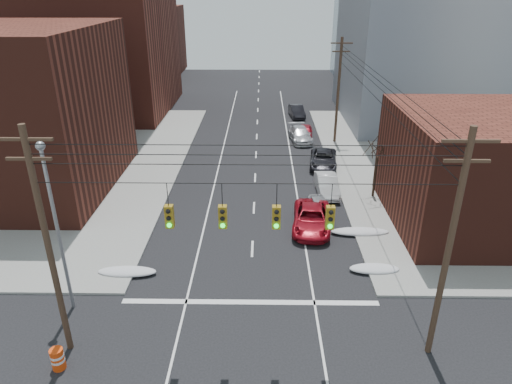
{
  "coord_description": "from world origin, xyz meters",
  "views": [
    {
      "loc": [
        0.59,
        -13.57,
        15.83
      ],
      "look_at": [
        0.21,
        14.39,
        3.0
      ],
      "focal_mm": 32.0,
      "sensor_mm": 36.0,
      "label": 1
    }
  ],
  "objects_px": {
    "parked_car_e": "(306,131)",
    "parked_car_b": "(327,185)",
    "lot_car_a": "(78,187)",
    "lot_car_d": "(87,144)",
    "lot_car_c": "(17,183)",
    "red_pickup": "(311,218)",
    "lot_car_b": "(105,145)",
    "parked_car_f": "(297,111)",
    "parked_car_c": "(323,159)",
    "construction_barrel": "(58,359)",
    "parked_car_d": "(300,134)",
    "parked_car_a": "(320,208)"
  },
  "relations": [
    {
      "from": "lot_car_a",
      "to": "lot_car_b",
      "type": "relative_size",
      "value": 0.96
    },
    {
      "from": "red_pickup",
      "to": "parked_car_f",
      "type": "height_order",
      "value": "red_pickup"
    },
    {
      "from": "parked_car_a",
      "to": "parked_car_d",
      "type": "relative_size",
      "value": 0.71
    },
    {
      "from": "parked_car_a",
      "to": "parked_car_f",
      "type": "height_order",
      "value": "parked_car_f"
    },
    {
      "from": "parked_car_e",
      "to": "lot_car_a",
      "type": "bearing_deg",
      "value": -135.31
    },
    {
      "from": "lot_car_b",
      "to": "lot_car_d",
      "type": "bearing_deg",
      "value": 90.26
    },
    {
      "from": "parked_car_c",
      "to": "lot_car_c",
      "type": "height_order",
      "value": "parked_car_c"
    },
    {
      "from": "red_pickup",
      "to": "lot_car_b",
      "type": "xyz_separation_m",
      "value": [
        -19.62,
        15.87,
        -0.0
      ]
    },
    {
      "from": "parked_car_d",
      "to": "construction_barrel",
      "type": "height_order",
      "value": "parked_car_d"
    },
    {
      "from": "parked_car_e",
      "to": "parked_car_b",
      "type": "bearing_deg",
      "value": -82.94
    },
    {
      "from": "parked_car_b",
      "to": "parked_car_c",
      "type": "distance_m",
      "value": 6.13
    },
    {
      "from": "parked_car_a",
      "to": "lot_car_a",
      "type": "height_order",
      "value": "lot_car_a"
    },
    {
      "from": "parked_car_e",
      "to": "lot_car_d",
      "type": "bearing_deg",
      "value": -160.67
    },
    {
      "from": "parked_car_d",
      "to": "lot_car_b",
      "type": "height_order",
      "value": "parked_car_d"
    },
    {
      "from": "parked_car_a",
      "to": "parked_car_f",
      "type": "bearing_deg",
      "value": 85.45
    },
    {
      "from": "parked_car_b",
      "to": "lot_car_a",
      "type": "distance_m",
      "value": 20.22
    },
    {
      "from": "red_pickup",
      "to": "parked_car_d",
      "type": "relative_size",
      "value": 1.07
    },
    {
      "from": "parked_car_e",
      "to": "lot_car_d",
      "type": "height_order",
      "value": "lot_car_d"
    },
    {
      "from": "parked_car_a",
      "to": "lot_car_d",
      "type": "height_order",
      "value": "lot_car_d"
    },
    {
      "from": "lot_car_b",
      "to": "construction_barrel",
      "type": "height_order",
      "value": "lot_car_b"
    },
    {
      "from": "lot_car_a",
      "to": "parked_car_f",
      "type": "bearing_deg",
      "value": -29.79
    },
    {
      "from": "construction_barrel",
      "to": "parked_car_a",
      "type": "bearing_deg",
      "value": 48.42
    },
    {
      "from": "lot_car_a",
      "to": "lot_car_d",
      "type": "height_order",
      "value": "lot_car_d"
    },
    {
      "from": "parked_car_c",
      "to": "construction_barrel",
      "type": "distance_m",
      "value": 29.23
    },
    {
      "from": "red_pickup",
      "to": "lot_car_c",
      "type": "height_order",
      "value": "red_pickup"
    },
    {
      "from": "parked_car_c",
      "to": "parked_car_f",
      "type": "xyz_separation_m",
      "value": [
        -1.33,
        17.53,
        0.02
      ]
    },
    {
      "from": "parked_car_d",
      "to": "parked_car_f",
      "type": "distance_m",
      "value": 9.92
    },
    {
      "from": "parked_car_b",
      "to": "lot_car_d",
      "type": "height_order",
      "value": "lot_car_d"
    },
    {
      "from": "parked_car_b",
      "to": "lot_car_a",
      "type": "relative_size",
      "value": 1.08
    },
    {
      "from": "parked_car_b",
      "to": "lot_car_c",
      "type": "xyz_separation_m",
      "value": [
        -25.63,
        -0.0,
        0.04
      ]
    },
    {
      "from": "parked_car_d",
      "to": "construction_barrel",
      "type": "relative_size",
      "value": 4.87
    },
    {
      "from": "lot_car_c",
      "to": "parked_car_b",
      "type": "bearing_deg",
      "value": -112.34
    },
    {
      "from": "parked_car_b",
      "to": "lot_car_b",
      "type": "height_order",
      "value": "parked_car_b"
    },
    {
      "from": "red_pickup",
      "to": "parked_car_b",
      "type": "xyz_separation_m",
      "value": [
        1.84,
        5.9,
        -0.01
      ]
    },
    {
      "from": "parked_car_d",
      "to": "construction_barrel",
      "type": "xyz_separation_m",
      "value": [
        -13.3,
        -32.76,
        -0.2
      ]
    },
    {
      "from": "construction_barrel",
      "to": "lot_car_d",
      "type": "bearing_deg",
      "value": 107.01
    },
    {
      "from": "parked_car_e",
      "to": "lot_car_a",
      "type": "xyz_separation_m",
      "value": [
        -19.73,
        -16.19,
        0.2
      ]
    },
    {
      "from": "parked_car_c",
      "to": "lot_car_a",
      "type": "xyz_separation_m",
      "value": [
        -20.64,
        -7.12,
        0.12
      ]
    },
    {
      "from": "parked_car_f",
      "to": "lot_car_c",
      "type": "relative_size",
      "value": 1.01
    },
    {
      "from": "parked_car_f",
      "to": "parked_car_c",
      "type": "bearing_deg",
      "value": -91.99
    },
    {
      "from": "lot_car_b",
      "to": "construction_barrel",
      "type": "relative_size",
      "value": 4.18
    },
    {
      "from": "parked_car_b",
      "to": "lot_car_c",
      "type": "distance_m",
      "value": 25.63
    },
    {
      "from": "parked_car_d",
      "to": "lot_car_a",
      "type": "xyz_separation_m",
      "value": [
        -19.04,
        -14.73,
        0.1
      ]
    },
    {
      "from": "parked_car_d",
      "to": "lot_car_c",
      "type": "bearing_deg",
      "value": -157.56
    },
    {
      "from": "parked_car_f",
      "to": "parked_car_a",
      "type": "bearing_deg",
      "value": -96.63
    },
    {
      "from": "parked_car_b",
      "to": "construction_barrel",
      "type": "xyz_separation_m",
      "value": [
        -14.45,
        -19.03,
        -0.21
      ]
    },
    {
      "from": "parked_car_c",
      "to": "lot_car_c",
      "type": "xyz_separation_m",
      "value": [
        -26.08,
        -6.12,
        0.07
      ]
    },
    {
      "from": "parked_car_b",
      "to": "lot_car_c",
      "type": "height_order",
      "value": "parked_car_b"
    },
    {
      "from": "parked_car_c",
      "to": "lot_car_b",
      "type": "height_order",
      "value": "parked_car_c"
    },
    {
      "from": "lot_car_c",
      "to": "parked_car_f",
      "type": "bearing_deg",
      "value": -68.65
    }
  ]
}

